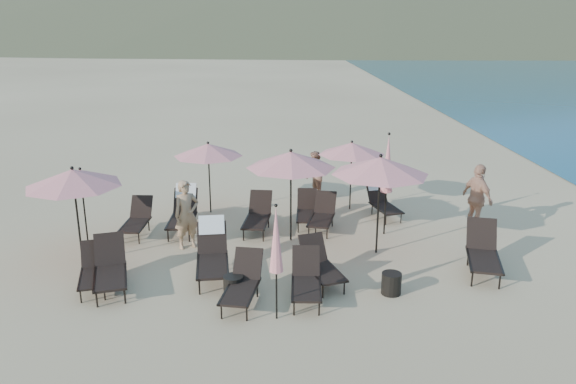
{
  "coord_description": "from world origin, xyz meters",
  "views": [
    {
      "loc": [
        -0.57,
        -10.99,
        5.53
      ],
      "look_at": [
        -0.19,
        3.5,
        1.1
      ],
      "focal_mm": 35.0,
      "sensor_mm": 36.0,
      "label": 1
    }
  ],
  "objects_px": {
    "lounger_11": "(382,200)",
    "umbrella_open_3": "(208,150)",
    "lounger_9": "(307,210)",
    "umbrella_open_1": "(291,160)",
    "umbrella_closed_0": "(276,240)",
    "lounger_12": "(306,279)",
    "lounger_8": "(258,215)",
    "umbrella_open_4": "(352,149)",
    "side_table_0": "(233,286)",
    "beachgoer_c": "(477,198)",
    "lounger_1": "(94,270)",
    "lounger_3": "(243,282)",
    "lounger_7": "(183,211)",
    "umbrella_open_2": "(380,166)",
    "beachgoer_b": "(315,175)",
    "lounger_10": "(322,214)",
    "beachgoer_a": "(187,214)",
    "lounger_5": "(483,252)",
    "umbrella_open_0": "(73,178)",
    "umbrella_closed_1": "(388,164)",
    "umbrella_open_5": "(81,177)",
    "side_table_1": "(391,283)",
    "lounger_6": "(137,219)",
    "lounger_2": "(212,252)",
    "lounger_0": "(110,268)",
    "lounger_4": "(321,264)"
  },
  "relations": [
    {
      "from": "lounger_10",
      "to": "lounger_12",
      "type": "bearing_deg",
      "value": -85.47
    },
    {
      "from": "umbrella_closed_1",
      "to": "lounger_7",
      "type": "bearing_deg",
      "value": 174.74
    },
    {
      "from": "lounger_6",
      "to": "beachgoer_a",
      "type": "relative_size",
      "value": 0.9
    },
    {
      "from": "lounger_12",
      "to": "umbrella_open_3",
      "type": "distance_m",
      "value": 6.28
    },
    {
      "from": "lounger_4",
      "to": "beachgoer_c",
      "type": "relative_size",
      "value": 0.88
    },
    {
      "from": "lounger_8",
      "to": "side_table_1",
      "type": "bearing_deg",
      "value": -45.19
    },
    {
      "from": "lounger_6",
      "to": "lounger_10",
      "type": "bearing_deg",
      "value": 6.13
    },
    {
      "from": "umbrella_open_5",
      "to": "lounger_7",
      "type": "bearing_deg",
      "value": 27.36
    },
    {
      "from": "side_table_0",
      "to": "beachgoer_a",
      "type": "height_order",
      "value": "beachgoer_a"
    },
    {
      "from": "lounger_3",
      "to": "umbrella_open_2",
      "type": "distance_m",
      "value": 4.42
    },
    {
      "from": "lounger_5",
      "to": "umbrella_open_0",
      "type": "relative_size",
      "value": 0.81
    },
    {
      "from": "umbrella_open_2",
      "to": "beachgoer_a",
      "type": "relative_size",
      "value": 1.43
    },
    {
      "from": "lounger_10",
      "to": "umbrella_closed_0",
      "type": "xyz_separation_m",
      "value": [
        -1.3,
        -4.88,
        1.21
      ]
    },
    {
      "from": "lounger_8",
      "to": "umbrella_closed_0",
      "type": "xyz_separation_m",
      "value": [
        0.48,
        -4.79,
        1.18
      ]
    },
    {
      "from": "lounger_6",
      "to": "beachgoer_c",
      "type": "distance_m",
      "value": 9.22
    },
    {
      "from": "lounger_8",
      "to": "umbrella_closed_0",
      "type": "distance_m",
      "value": 4.95
    },
    {
      "from": "lounger_4",
      "to": "lounger_7",
      "type": "xyz_separation_m",
      "value": [
        -3.51,
        3.36,
        0.12
      ]
    },
    {
      "from": "lounger_0",
      "to": "beachgoer_c",
      "type": "xyz_separation_m",
      "value": [
        9.03,
        3.2,
        0.47
      ]
    },
    {
      "from": "lounger_9",
      "to": "umbrella_open_5",
      "type": "distance_m",
      "value": 6.07
    },
    {
      "from": "lounger_3",
      "to": "umbrella_open_3",
      "type": "height_order",
      "value": "umbrella_open_3"
    },
    {
      "from": "umbrella_open_4",
      "to": "lounger_1",
      "type": "bearing_deg",
      "value": -140.66
    },
    {
      "from": "umbrella_open_5",
      "to": "umbrella_closed_0",
      "type": "relative_size",
      "value": 0.89
    },
    {
      "from": "side_table_1",
      "to": "lounger_1",
      "type": "bearing_deg",
      "value": 175.62
    },
    {
      "from": "lounger_11",
      "to": "umbrella_open_1",
      "type": "distance_m",
      "value": 3.76
    },
    {
      "from": "umbrella_open_1",
      "to": "side_table_1",
      "type": "bearing_deg",
      "value": -56.75
    },
    {
      "from": "lounger_4",
      "to": "side_table_0",
      "type": "relative_size",
      "value": 3.77
    },
    {
      "from": "lounger_8",
      "to": "umbrella_open_4",
      "type": "relative_size",
      "value": 0.81
    },
    {
      "from": "umbrella_open_1",
      "to": "umbrella_open_2",
      "type": "bearing_deg",
      "value": -22.99
    },
    {
      "from": "lounger_8",
      "to": "lounger_11",
      "type": "bearing_deg",
      "value": 25.52
    },
    {
      "from": "lounger_8",
      "to": "lounger_9",
      "type": "relative_size",
      "value": 1.12
    },
    {
      "from": "side_table_0",
      "to": "beachgoer_c",
      "type": "bearing_deg",
      "value": 29.67
    },
    {
      "from": "lounger_2",
      "to": "lounger_12",
      "type": "height_order",
      "value": "lounger_2"
    },
    {
      "from": "lounger_8",
      "to": "beachgoer_a",
      "type": "height_order",
      "value": "beachgoer_a"
    },
    {
      "from": "side_table_0",
      "to": "beachgoer_a",
      "type": "xyz_separation_m",
      "value": [
        -1.33,
        2.68,
        0.66
      ]
    },
    {
      "from": "lounger_11",
      "to": "umbrella_open_3",
      "type": "distance_m",
      "value": 5.32
    },
    {
      "from": "side_table_0",
      "to": "lounger_7",
      "type": "bearing_deg",
      "value": 112.3
    },
    {
      "from": "umbrella_open_5",
      "to": "umbrella_closed_0",
      "type": "distance_m",
      "value": 6.11
    },
    {
      "from": "umbrella_open_1",
      "to": "umbrella_open_4",
      "type": "xyz_separation_m",
      "value": [
        1.89,
        2.5,
        -0.28
      ]
    },
    {
      "from": "lounger_2",
      "to": "lounger_4",
      "type": "distance_m",
      "value": 2.46
    },
    {
      "from": "lounger_3",
      "to": "umbrella_open_1",
      "type": "relative_size",
      "value": 0.68
    },
    {
      "from": "umbrella_open_0",
      "to": "lounger_7",
      "type": "bearing_deg",
      "value": 45.78
    },
    {
      "from": "lounger_7",
      "to": "side_table_0",
      "type": "distance_m",
      "value": 4.31
    },
    {
      "from": "umbrella_closed_0",
      "to": "lounger_12",
      "type": "bearing_deg",
      "value": 53.57
    },
    {
      "from": "umbrella_open_2",
      "to": "beachgoer_b",
      "type": "height_order",
      "value": "umbrella_open_2"
    },
    {
      "from": "lounger_0",
      "to": "side_table_0",
      "type": "bearing_deg",
      "value": -23.79
    },
    {
      "from": "lounger_9",
      "to": "umbrella_open_1",
      "type": "bearing_deg",
      "value": -108.67
    },
    {
      "from": "lounger_1",
      "to": "lounger_3",
      "type": "bearing_deg",
      "value": -26.6
    },
    {
      "from": "lounger_1",
      "to": "lounger_11",
      "type": "bearing_deg",
      "value": 19.03
    },
    {
      "from": "lounger_12",
      "to": "umbrella_open_1",
      "type": "distance_m",
      "value": 3.68
    },
    {
      "from": "lounger_2",
      "to": "umbrella_open_1",
      "type": "bearing_deg",
      "value": 42.17
    }
  ]
}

